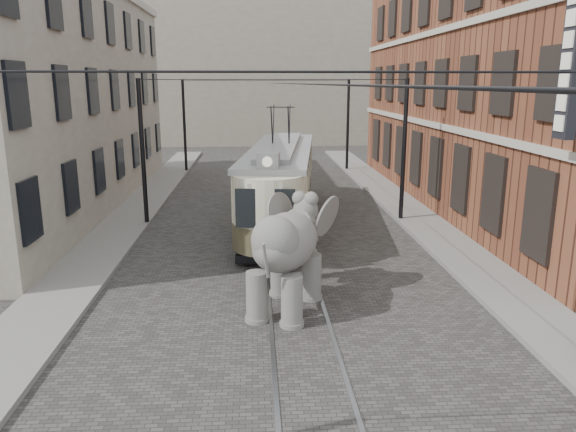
{
  "coord_description": "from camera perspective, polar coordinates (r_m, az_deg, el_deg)",
  "views": [
    {
      "loc": [
        -1.07,
        -16.58,
        5.83
      ],
      "look_at": [
        -0.12,
        -1.32,
        2.1
      ],
      "focal_mm": 34.18,
      "sensor_mm": 36.0,
      "label": 1
    }
  ],
  "objects": [
    {
      "name": "catenary",
      "position": [
        21.78,
        -1.24,
        6.24
      ],
      "size": [
        11.0,
        30.2,
        6.0
      ],
      "primitive_type": null,
      "color": "black",
      "rests_on": "ground"
    },
    {
      "name": "brick_building",
      "position": [
        28.28,
        22.31,
        13.06
      ],
      "size": [
        8.0,
        26.0,
        12.0
      ],
      "primitive_type": "cube",
      "color": "brown",
      "rests_on": "ground"
    },
    {
      "name": "elephant",
      "position": [
        14.18,
        -0.26,
        -4.34
      ],
      "size": [
        4.11,
        5.3,
        2.87
      ],
      "primitive_type": null,
      "rotation": [
        0.0,
        0.0,
        -0.37
      ],
      "color": "slate",
      "rests_on": "ground"
    },
    {
      "name": "tram",
      "position": [
        23.2,
        -0.74,
        5.32
      ],
      "size": [
        4.01,
        12.55,
        4.89
      ],
      "primitive_type": null,
      "rotation": [
        0.0,
        0.0,
        -0.12
      ],
      "color": "beige",
      "rests_on": "ground"
    },
    {
      "name": "stucco_building",
      "position": [
        28.39,
        -24.49,
        10.83
      ],
      "size": [
        7.0,
        24.0,
        10.0
      ],
      "primitive_type": "cube",
      "color": "gray",
      "rests_on": "ground"
    },
    {
      "name": "sidewalk_left",
      "position": [
        18.37,
        -20.65,
        -5.46
      ],
      "size": [
        2.0,
        60.0,
        0.15
      ],
      "primitive_type": "cube",
      "color": "slate",
      "rests_on": "ground"
    },
    {
      "name": "tram_rails",
      "position": [
        17.6,
        0.13,
        -5.59
      ],
      "size": [
        1.54,
        80.0,
        0.02
      ],
      "primitive_type": null,
      "color": "slate",
      "rests_on": "ground"
    },
    {
      "name": "ground",
      "position": [
        17.61,
        0.13,
        -5.62
      ],
      "size": [
        120.0,
        120.0,
        0.0
      ],
      "primitive_type": "plane",
      "color": "#44413F"
    },
    {
      "name": "distant_block",
      "position": [
        56.6,
        -2.56,
        14.88
      ],
      "size": [
        28.0,
        10.0,
        14.0
      ],
      "primitive_type": "cube",
      "color": "gray",
      "rests_on": "ground"
    },
    {
      "name": "sidewalk_right",
      "position": [
        18.92,
        18.65,
        -4.74
      ],
      "size": [
        2.0,
        60.0,
        0.15
      ],
      "primitive_type": "cube",
      "color": "slate",
      "rests_on": "ground"
    }
  ]
}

